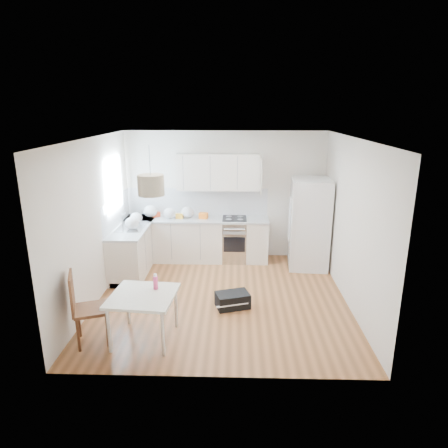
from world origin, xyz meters
The scene contains 29 objects.
floor centered at (0.00, 0.00, 0.00)m, with size 4.20×4.20×0.00m, color brown.
ceiling centered at (0.00, 0.00, 2.70)m, with size 4.20×4.20×0.00m, color white.
wall_back centered at (0.00, 2.10, 1.35)m, with size 4.20×4.20×0.00m, color silver.
wall_left centered at (-2.10, 0.00, 1.35)m, with size 4.20×4.20×0.00m, color silver.
wall_right centered at (2.10, 0.00, 1.35)m, with size 4.20×4.20×0.00m, color silver.
window_glassblock centered at (-2.09, 1.15, 1.75)m, with size 0.02×1.00×1.00m, color #BFE0F9.
cabinets_back centered at (-0.60, 1.80, 0.44)m, with size 3.00×0.60×0.88m, color silver.
cabinets_left centered at (-1.80, 1.20, 0.44)m, with size 0.60×1.80×0.88m, color silver.
counter_back centered at (-0.60, 1.80, 0.90)m, with size 3.02×0.64×0.04m, color #A1A3A5.
counter_left centered at (-1.80, 1.20, 0.90)m, with size 0.64×1.82×0.04m, color #A1A3A5.
backsplash_back centered at (-0.60, 2.09, 1.21)m, with size 3.00×0.01×0.58m, color white.
backsplash_left centered at (-2.09, 1.20, 1.21)m, with size 0.01×1.80×0.58m, color white.
upper_cabinets centered at (-0.15, 1.94, 1.88)m, with size 1.70×0.32×0.75m, color silver.
range_oven centered at (0.20, 1.80, 0.44)m, with size 0.50×0.61×0.88m, color #B5B8BA, non-canonical shape.
sink centered at (-1.80, 1.15, 0.92)m, with size 0.50×0.80×0.16m, color #B5B8BA, non-canonical shape.
refrigerator centered at (1.73, 1.55, 0.90)m, with size 0.86×0.90×1.81m, color white, non-canonical shape.
dining_table centered at (-1.04, -1.29, 0.61)m, with size 0.94×0.94×0.69m.
dining_chair centered at (-1.74, -1.38, 0.53)m, with size 0.44×0.44×1.05m, color #4C2B17, non-canonical shape.
drink_bottle centered at (-0.90, -1.11, 0.80)m, with size 0.07×0.07×0.23m, color #E94088.
gym_bag centered at (0.19, -0.31, 0.12)m, with size 0.53×0.35×0.24m, color black.
pendant_lamp centered at (-0.89, -1.12, 2.18)m, with size 0.35×0.35×0.27m, color beige.
grocery_bag_a centered at (-1.57, 1.85, 1.05)m, with size 0.29×0.24×0.26m, color silver.
grocery_bag_b centered at (-1.15, 1.75, 1.03)m, with size 0.25×0.22×0.23m, color silver.
grocery_bag_c centered at (-0.79, 1.83, 1.04)m, with size 0.26×0.22×0.24m, color silver.
grocery_bag_d centered at (-1.77, 1.39, 1.03)m, with size 0.24×0.21×0.22m, color silver.
grocery_bag_e centered at (-1.75, 1.00, 1.04)m, with size 0.26×0.22×0.23m, color silver.
snack_orange centered at (-0.45, 1.79, 0.98)m, with size 0.18×0.11×0.12m, color #CD5812.
snack_yellow centered at (-0.95, 1.78, 0.97)m, with size 0.15×0.09×0.10m, color yellow.
snack_red centered at (-1.46, 1.88, 0.97)m, with size 0.15×0.10×0.11m, color red.
Camera 1 is at (0.23, -6.23, 3.16)m, focal length 32.00 mm.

